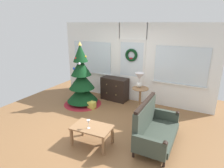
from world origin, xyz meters
name	(u,v)px	position (x,y,z in m)	size (l,w,h in m)	color
ground_plane	(100,127)	(0.00, 0.00, 0.00)	(6.76, 6.76, 0.00)	brown
back_wall_with_door	(132,63)	(0.00, 2.08, 1.28)	(5.20, 0.19, 2.55)	white
christmas_tree	(82,83)	(-1.26, 0.98, 0.70)	(1.22, 1.22, 2.02)	#4C331E
dresser_cabinet	(115,89)	(-0.49, 1.79, 0.39)	(0.93, 0.49, 0.78)	black
settee_sofa	(153,127)	(1.36, -0.04, 0.38)	(0.72, 1.42, 0.96)	black
side_table	(140,95)	(0.57, 1.36, 0.51)	(0.50, 0.48, 0.72)	#8E6642
table_lamp	(139,78)	(0.51, 1.40, 1.00)	(0.28, 0.28, 0.44)	silver
coffee_table	(92,129)	(0.22, -0.71, 0.37)	(0.87, 0.57, 0.43)	#8E6642
wine_glass	(88,122)	(0.19, -0.79, 0.57)	(0.08, 0.08, 0.20)	silver
gift_box	(92,105)	(-0.80, 0.83, 0.11)	(0.21, 0.19, 0.21)	#D8C64C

